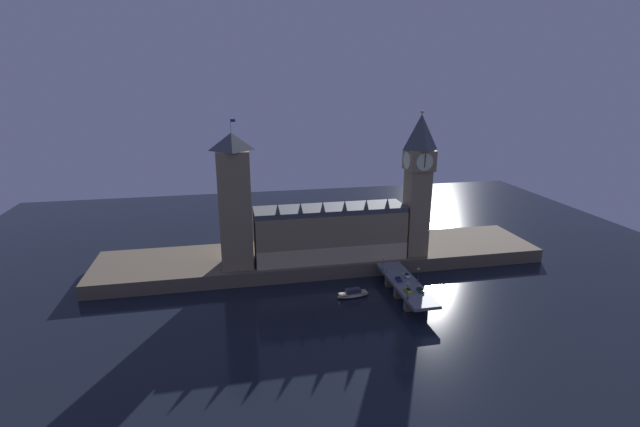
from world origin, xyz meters
The scene contains 17 objects.
ground_plane centered at (0.00, 0.00, 0.00)m, with size 400.00×400.00×0.00m, color black.
embankment centered at (0.00, 39.00, 3.31)m, with size 220.00×42.00×6.62m.
parliament_hall centered at (1.46, 29.63, 19.33)m, with size 71.74×18.62×30.59m.
clock_tower centered at (43.72, 26.68, 43.56)m, with size 12.74×12.85×69.80m.
victoria_tower centered at (-42.71, 28.60, 37.45)m, with size 14.48×14.48×67.41m.
bridge centered at (27.13, -5.00, 4.57)m, with size 11.37×46.00×6.57m.
car_northbound_lead centered at (24.62, -2.63, 7.32)m, with size 2.08×3.87×1.60m.
car_northbound_trail centered at (24.62, -13.68, 7.23)m, with size 1.95×4.25×1.40m.
car_southbound_lead centered at (29.63, -14.38, 7.26)m, with size 1.88×4.27×1.47m.
car_southbound_trail centered at (29.63, 0.60, 7.24)m, with size 2.06×3.81×1.42m.
pedestrian_near_rail centered at (22.12, -19.82, 7.43)m, with size 0.38×0.38×1.63m.
pedestrian_mid_walk centered at (32.13, -6.15, 7.46)m, with size 0.38×0.38×1.69m.
pedestrian_far_rail centered at (22.12, 6.18, 7.42)m, with size 0.38×0.38×1.62m.
street_lamp_near centered at (21.72, -19.72, 11.09)m, with size 1.34×0.60×7.23m.
street_lamp_mid centered at (32.53, -5.00, 10.49)m, with size 1.34×0.60×6.26m.
street_lamp_far centered at (21.72, 9.72, 10.86)m, with size 1.34×0.60×6.86m.
boat_upstream centered at (4.91, -0.85, 1.39)m, with size 14.66×6.18×3.79m.
Camera 1 is at (-44.95, -175.63, 90.58)m, focal length 26.00 mm.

